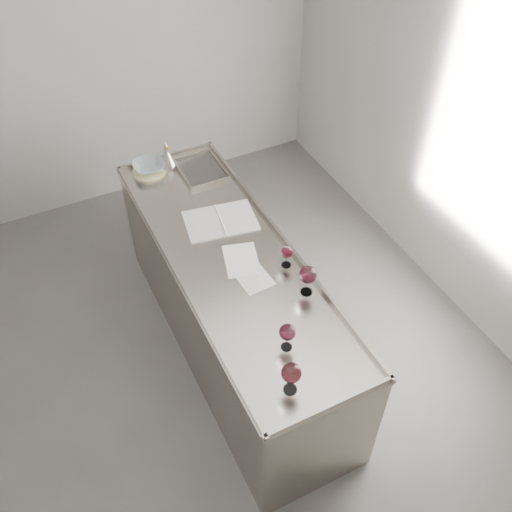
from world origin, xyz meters
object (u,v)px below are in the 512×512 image
wine_glass_left (291,374)px  wine_glass_right (308,275)px  wine_funnel (167,159)px  wine_glass_small (287,253)px  counter (233,305)px  notebook (221,221)px  wine_glass_middle (287,333)px  ceramic_bowl (149,166)px

wine_glass_left → wine_glass_right: bearing=53.0°
wine_glass_left → wine_funnel: (0.11, 2.09, -0.08)m
wine_glass_left → wine_glass_small: size_ratio=1.33×
counter → wine_funnel: bearing=91.2°
wine_glass_small → wine_glass_left: bearing=-117.3°
wine_glass_small → wine_funnel: bearing=102.9°
counter → notebook: size_ratio=4.68×
counter → wine_glass_right: 0.82m
wine_glass_middle → wine_funnel: (-0.00, 1.85, -0.06)m
counter → wine_funnel: size_ratio=10.74×
wine_glass_middle → wine_glass_small: size_ratio=1.16×
wine_glass_left → ceramic_bowl: (-0.04, 2.09, -0.10)m
wine_glass_left → notebook: 1.37m
counter → wine_funnel: (-0.02, 1.08, 0.54)m
wine_glass_left → notebook: wine_glass_left is taller
wine_glass_left → wine_funnel: size_ratio=0.91×
wine_glass_right → counter: bearing=120.4°
wine_glass_middle → wine_glass_left: bearing=-114.6°
wine_glass_right → ceramic_bowl: (-0.45, 1.55, -0.10)m
wine_glass_small → ceramic_bowl: bearing=108.9°
wine_glass_middle → ceramic_bowl: 1.85m
wine_glass_middle → wine_glass_right: 0.42m
wine_glass_middle → ceramic_bowl: size_ratio=0.77×
wine_glass_left → counter: bearing=82.5°
ceramic_bowl → wine_funnel: bearing=-0.0°
wine_glass_right → notebook: size_ratio=0.39×
counter → wine_glass_left: (-0.13, -1.01, 0.61)m
wine_glass_small → ceramic_bowl: 1.37m
notebook → wine_glass_right: bearing=-66.6°
wine_glass_left → ceramic_bowl: bearing=91.1°
wine_glass_middle → wine_glass_small: (0.30, 0.55, -0.02)m
wine_funnel → notebook: bearing=-82.5°
notebook → wine_funnel: (-0.10, 0.75, 0.06)m
wine_glass_right → notebook: 0.84m
wine_glass_left → wine_glass_middle: bearing=65.4°
counter → ceramic_bowl: size_ratio=10.46×
wine_glass_left → notebook: size_ratio=0.39×
wine_glass_right → ceramic_bowl: 1.61m
wine_funnel → ceramic_bowl: bearing=180.0°
wine_glass_left → ceramic_bowl: size_ratio=0.88×
wine_glass_left → notebook: (0.21, 1.34, -0.14)m
wine_glass_middle → wine_funnel: bearing=90.0°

